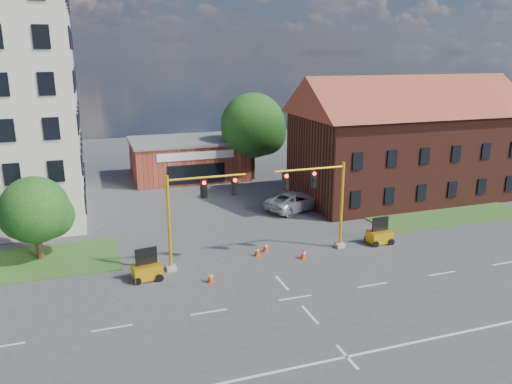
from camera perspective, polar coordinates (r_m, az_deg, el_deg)
ground at (r=28.88m, az=4.49°, el=-11.96°), size 120.00×120.00×0.00m
grass_verge_ne at (r=45.07m, az=21.30°, el=-2.66°), size 14.00×4.00×0.08m
lane_markings at (r=26.50m, az=7.13°, el=-14.74°), size 60.00×36.00×0.01m
brick_shop at (r=55.55m, az=-7.72°, el=3.85°), size 12.40×8.40×4.30m
townhouse_row at (r=49.12m, az=16.79°, el=6.27°), size 21.00×11.00×11.50m
tree_large at (r=53.91m, az=-0.02°, el=7.39°), size 7.27×6.92×9.35m
tree_nw_front at (r=35.63m, az=-23.56°, el=-2.05°), size 4.64×4.42×5.70m
signal_mast_west at (r=31.48m, az=-7.01°, el=-1.93°), size 5.30×0.60×6.20m
signal_mast_east at (r=34.22m, az=7.40°, el=-0.51°), size 5.30×0.60×6.20m
trailer_west at (r=31.41m, az=-12.35°, el=-8.69°), size 1.85×1.35×1.95m
trailer_east at (r=37.32m, az=13.93°, el=-4.85°), size 1.71×1.17×1.90m
cone_a at (r=30.55m, az=-5.21°, el=-9.66°), size 0.40×0.40×0.70m
cone_b at (r=34.86m, az=1.11°, el=-6.30°), size 0.40×0.40×0.70m
cone_c at (r=34.14m, az=0.14°, el=-6.79°), size 0.40×0.40×0.70m
cone_d at (r=33.84m, az=5.44°, el=-7.07°), size 0.40×0.40×0.70m
pickup_white at (r=43.97m, az=4.56°, el=-1.01°), size 6.37×4.68×1.61m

